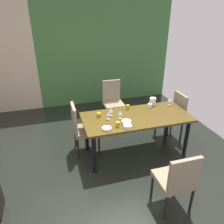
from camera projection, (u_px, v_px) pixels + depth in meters
ground_plane at (103, 171)px, 3.68m from camera, size 5.29×6.00×0.02m
garden_window_panel at (106, 50)px, 5.82m from camera, size 3.59×0.10×2.85m
dining_table at (136, 121)px, 3.85m from camera, size 1.89×0.87×0.76m
chair_left_far at (81, 127)px, 3.93m from camera, size 0.45×0.44×0.96m
chair_right_far at (173, 114)px, 4.41m from camera, size 0.44×0.44×0.95m
chair_head_far at (113, 100)px, 5.06m from camera, size 0.44×0.45×0.97m
chair_head_near at (177, 179)px, 2.76m from camera, size 0.44×0.44×0.92m
wine_glass_near_window at (111, 110)px, 3.78m from camera, size 0.07×0.07×0.15m
wine_glass_north at (108, 114)px, 3.66m from camera, size 0.06×0.06×0.15m
wine_glass_corner at (120, 113)px, 3.68m from camera, size 0.07×0.07×0.15m
wine_glass_left at (170, 100)px, 4.18m from camera, size 0.07×0.07×0.15m
serving_bowl_right at (107, 129)px, 3.38m from camera, size 0.15×0.15×0.04m
serving_bowl_center at (126, 122)px, 3.56m from camera, size 0.16×0.16×0.05m
serving_bowl_west at (128, 126)px, 3.43m from camera, size 0.14×0.14×0.05m
cup_near_shelf at (150, 106)px, 4.11m from camera, size 0.08×0.08×0.08m
cup_front at (99, 115)px, 3.77m from camera, size 0.07×0.07×0.08m
cup_rear at (128, 107)px, 4.05m from camera, size 0.07×0.07×0.09m
cup_south at (118, 124)px, 3.46m from camera, size 0.06×0.06×0.09m
pitcher_east at (153, 101)px, 4.20m from camera, size 0.14×0.12×0.16m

